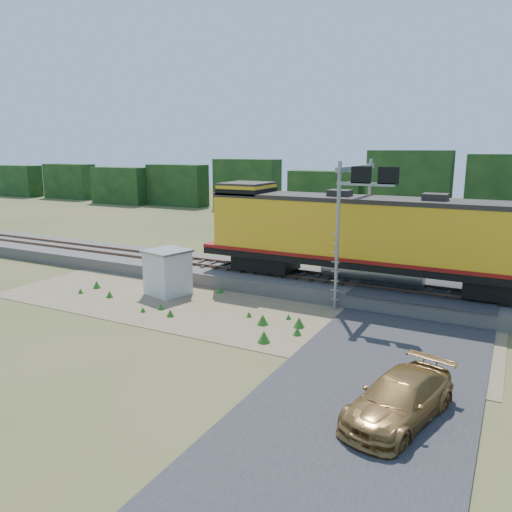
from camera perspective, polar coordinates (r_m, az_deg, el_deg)
The scene contains 11 objects.
ground at distance 24.35m, azimuth -0.30°, elevation -7.19°, with size 140.00×140.00×0.00m, color #475123.
ballast at distance 29.42m, azimuth 5.21°, elevation -3.00°, with size 70.00×5.00×0.80m, color slate.
rails at distance 29.30m, azimuth 5.23°, elevation -2.09°, with size 70.00×1.54×0.16m.
dirt_shoulder at distance 25.70m, azimuth -3.73°, elevation -6.12°, with size 26.00×8.00×0.03m, color #8C7754.
road at distance 22.79m, azimuth 16.54°, elevation -8.85°, with size 7.00×66.00×0.86m.
tree_line_north at distance 59.47m, azimuth 17.32°, elevation 6.79°, with size 130.00×3.00×6.50m.
weed_clumps at distance 26.17m, azimuth -7.01°, elevation -5.89°, with size 15.00×6.20×0.56m, color #2A661D, non-canonical shape.
locomotive at distance 27.56m, azimuth 12.74°, elevation 2.32°, with size 19.93×3.04×5.14m.
shed at distance 28.40m, azimuth -10.06°, elevation -1.82°, with size 2.61×2.61×2.56m.
signal_gantry at distance 26.75m, azimuth 11.68°, elevation 6.61°, with size 2.97×6.20×7.50m.
car at distance 16.19m, azimuth 16.06°, elevation -15.43°, with size 1.94×4.78×1.39m, color olive.
Camera 1 is at (10.82, -20.27, 8.06)m, focal length 35.00 mm.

